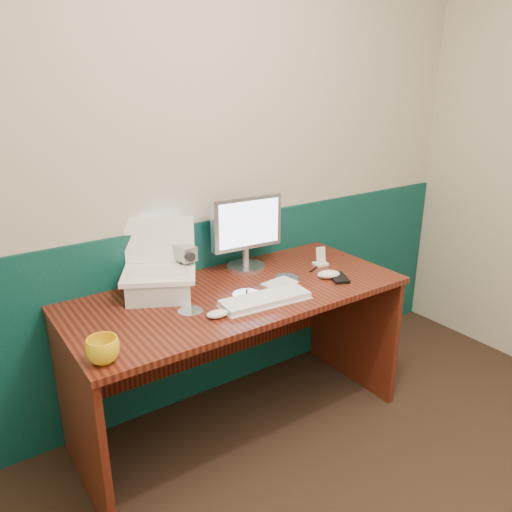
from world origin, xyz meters
TOP-DOWN VIEW (x-y plane):
  - back_wall at (0.00, 1.75)m, footprint 3.50×0.04m
  - wainscot at (0.00, 1.74)m, footprint 3.48×0.02m
  - desk at (-0.05, 1.38)m, footprint 1.60×0.70m
  - laptop_riser at (-0.38, 1.53)m, footprint 0.36×0.34m
  - laptop at (-0.38, 1.53)m, footprint 0.40×0.37m
  - monitor at (0.14, 1.61)m, footprint 0.39×0.14m
  - keyboard at (-0.02, 1.21)m, footprint 0.42×0.17m
  - mouse_right at (0.41, 1.26)m, footprint 0.13×0.11m
  - mouse_left at (-0.27, 1.20)m, footprint 0.10×0.07m
  - mug at (-0.78, 1.13)m, footprint 0.12×0.12m
  - camcorder at (-0.22, 1.58)m, footprint 0.11×0.14m
  - cd_spindle at (-0.07, 1.28)m, footprint 0.13×0.13m
  - cd_loose_a at (-0.34, 1.32)m, footprint 0.11×0.11m
  - cd_loose_b at (0.24, 1.38)m, footprint 0.12×0.12m
  - pen at (0.44, 1.40)m, footprint 0.13×0.06m
  - papers at (0.16, 1.34)m, footprint 0.18×0.13m
  - dock at (0.49, 1.42)m, footprint 0.08×0.07m
  - music_player at (0.49, 1.42)m, footprint 0.05×0.04m
  - pda at (0.44, 1.22)m, footprint 0.12×0.15m

SIDE VIEW (x-z plane):
  - desk at x=-0.05m, z-range 0.00..0.75m
  - wainscot at x=0.00m, z-range 0.00..1.00m
  - cd_loose_a at x=-0.34m, z-range 0.75..0.75m
  - cd_loose_b at x=0.24m, z-range 0.75..0.75m
  - papers at x=0.16m, z-range 0.75..0.75m
  - pen at x=0.44m, z-range 0.75..0.76m
  - dock at x=0.49m, z-range 0.75..0.76m
  - pda at x=0.44m, z-range 0.75..0.77m
  - keyboard at x=-0.02m, z-range 0.75..0.77m
  - cd_spindle at x=-0.07m, z-range 0.75..0.78m
  - mouse_left at x=-0.27m, z-range 0.75..0.78m
  - mouse_right at x=0.41m, z-range 0.75..0.79m
  - mug at x=-0.78m, z-range 0.75..0.84m
  - laptop_riser at x=-0.38m, z-range 0.75..0.85m
  - music_player at x=0.49m, z-range 0.76..0.85m
  - camcorder at x=-0.22m, z-range 0.75..0.96m
  - monitor at x=0.14m, z-range 0.75..1.13m
  - laptop at x=-0.38m, z-range 0.85..1.12m
  - back_wall at x=0.00m, z-range 0.00..2.50m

